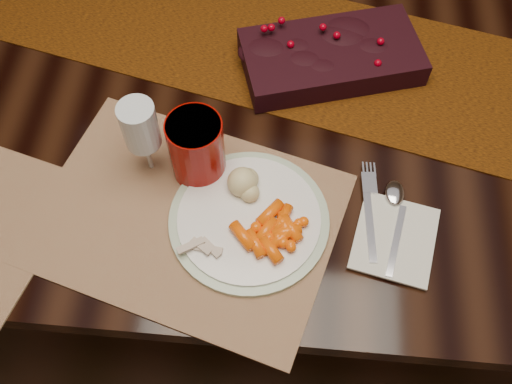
# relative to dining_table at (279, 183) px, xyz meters

# --- Properties ---
(floor) EXTENTS (5.00, 5.00, 0.00)m
(floor) POSITION_rel_dining_table_xyz_m (0.00, 0.00, -0.38)
(floor) COLOR black
(floor) RESTS_ON ground
(dining_table) EXTENTS (1.80, 1.00, 0.75)m
(dining_table) POSITION_rel_dining_table_xyz_m (0.00, 0.00, 0.00)
(dining_table) COLOR black
(dining_table) RESTS_ON floor
(table_runner) EXTENTS (1.66, 0.72, 0.00)m
(table_runner) POSITION_rel_dining_table_xyz_m (0.04, 0.08, 0.38)
(table_runner) COLOR #592505
(table_runner) RESTS_ON dining_table
(centerpiece) EXTENTS (0.37, 0.26, 0.07)m
(centerpiece) POSITION_rel_dining_table_xyz_m (0.08, 0.05, 0.41)
(centerpiece) COLOR black
(centerpiece) RESTS_ON table_runner
(placemat_main) EXTENTS (0.56, 0.47, 0.00)m
(placemat_main) POSITION_rel_dining_table_xyz_m (-0.15, -0.30, 0.38)
(placemat_main) COLOR brown
(placemat_main) RESTS_ON dining_table
(dinner_plate) EXTENTS (0.28, 0.28, 0.01)m
(dinner_plate) POSITION_rel_dining_table_xyz_m (-0.04, -0.30, 0.39)
(dinner_plate) COLOR white
(dinner_plate) RESTS_ON placemat_main
(baby_carrots) EXTENTS (0.12, 0.10, 0.02)m
(baby_carrots) POSITION_rel_dining_table_xyz_m (-0.01, -0.33, 0.40)
(baby_carrots) COLOR #FF5905
(baby_carrots) RESTS_ON dinner_plate
(mashed_potatoes) EXTENTS (0.10, 0.09, 0.05)m
(mashed_potatoes) POSITION_rel_dining_table_xyz_m (-0.04, -0.26, 0.42)
(mashed_potatoes) COLOR #EBDB87
(mashed_potatoes) RESTS_ON dinner_plate
(turkey_shreds) EXTENTS (0.07, 0.06, 0.02)m
(turkey_shreds) POSITION_rel_dining_table_xyz_m (-0.11, -0.36, 0.40)
(turkey_shreds) COLOR tan
(turkey_shreds) RESTS_ON dinner_plate
(napkin) EXTENTS (0.15, 0.17, 0.01)m
(napkin) POSITION_rel_dining_table_xyz_m (0.19, -0.32, 0.38)
(napkin) COLOR silver
(napkin) RESTS_ON placemat_main
(fork) EXTENTS (0.04, 0.17, 0.00)m
(fork) POSITION_rel_dining_table_xyz_m (0.15, -0.28, 0.39)
(fork) COLOR silver
(fork) RESTS_ON napkin
(spoon) EXTENTS (0.07, 0.17, 0.00)m
(spoon) POSITION_rel_dining_table_xyz_m (0.19, -0.29, 0.39)
(spoon) COLOR white
(spoon) RESTS_ON napkin
(red_cup) EXTENTS (0.12, 0.12, 0.13)m
(red_cup) POSITION_rel_dining_table_xyz_m (-0.14, -0.21, 0.44)
(red_cup) COLOR #810500
(red_cup) RESTS_ON placemat_main
(wine_glass) EXTENTS (0.07, 0.07, 0.16)m
(wine_glass) POSITION_rel_dining_table_xyz_m (-0.22, -0.21, 0.46)
(wine_glass) COLOR silver
(wine_glass) RESTS_ON dining_table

